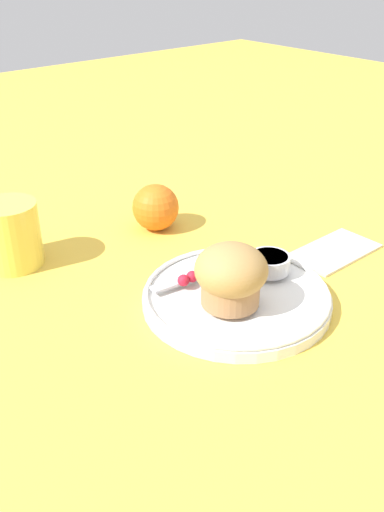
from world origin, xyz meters
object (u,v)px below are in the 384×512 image
orange_fruit (156,207)px  juice_glass (11,235)px  butter_knife (212,270)px  muffin (231,275)px

orange_fruit → juice_glass: size_ratio=0.79×
butter_knife → orange_fruit: orange_fruit is taller
muffin → orange_fruit: size_ratio=1.18×
muffin → juice_glass: bearing=115.7°
muffin → butter_knife: bearing=63.9°
muffin → juice_glass: (-0.14, 0.28, -0.01)m
muffin → butter_knife: muffin is taller
butter_knife → juice_glass: bearing=135.0°
butter_knife → muffin: bearing=-109.1°
butter_knife → juice_glass: size_ratio=1.98×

